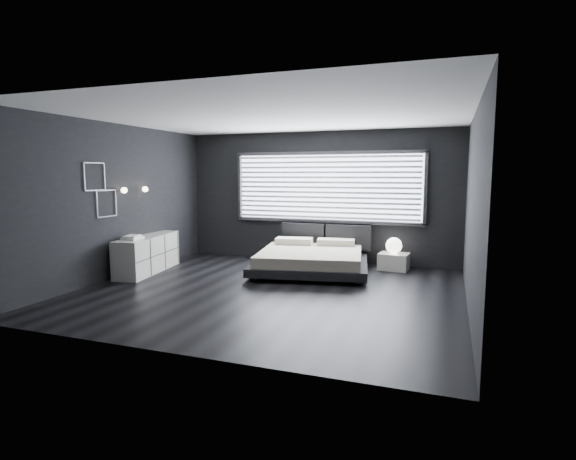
% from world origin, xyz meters
% --- Properties ---
extents(room, '(6.04, 6.00, 2.80)m').
position_xyz_m(room, '(0.00, 0.00, 1.40)').
color(room, black).
rests_on(room, ground).
extents(window, '(4.14, 0.09, 1.52)m').
position_xyz_m(window, '(0.20, 2.70, 1.61)').
color(window, white).
rests_on(window, ground).
extents(headboard, '(1.96, 0.16, 0.52)m').
position_xyz_m(headboard, '(0.22, 2.64, 0.57)').
color(headboard, black).
rests_on(headboard, ground).
extents(sconce_near, '(0.18, 0.11, 0.11)m').
position_xyz_m(sconce_near, '(-2.88, 0.05, 1.60)').
color(sconce_near, silver).
rests_on(sconce_near, ground).
extents(sconce_far, '(0.18, 0.11, 0.11)m').
position_xyz_m(sconce_far, '(-2.88, 0.65, 1.60)').
color(sconce_far, silver).
rests_on(sconce_far, ground).
extents(wall_art_upper, '(0.01, 0.48, 0.48)m').
position_xyz_m(wall_art_upper, '(-2.98, -0.55, 1.85)').
color(wall_art_upper, '#47474C').
rests_on(wall_art_upper, ground).
extents(wall_art_lower, '(0.01, 0.48, 0.48)m').
position_xyz_m(wall_art_lower, '(-2.98, -0.30, 1.38)').
color(wall_art_lower, '#47474C').
rests_on(wall_art_lower, ground).
extents(bed, '(2.48, 2.40, 0.56)m').
position_xyz_m(bed, '(0.21, 1.59, 0.26)').
color(bed, black).
rests_on(bed, ground).
extents(nightstand, '(0.61, 0.52, 0.33)m').
position_xyz_m(nightstand, '(1.70, 2.35, 0.17)').
color(nightstand, silver).
rests_on(nightstand, ground).
extents(orb_lamp, '(0.31, 0.31, 0.31)m').
position_xyz_m(orb_lamp, '(1.69, 2.34, 0.49)').
color(orb_lamp, white).
rests_on(orb_lamp, nightstand).
extents(dresser, '(0.76, 1.82, 0.71)m').
position_xyz_m(dresser, '(-2.78, 0.52, 0.35)').
color(dresser, silver).
rests_on(dresser, ground).
extents(book_stack, '(0.30, 0.38, 0.07)m').
position_xyz_m(book_stack, '(-2.75, 0.06, 0.74)').
color(book_stack, white).
rests_on(book_stack, dresser).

